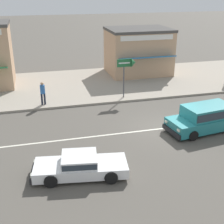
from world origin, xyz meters
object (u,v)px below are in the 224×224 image
Objects in this scene: arrow_signboard at (131,65)px; shopfront_corner_warung at (138,51)px; minivan_teal_2 at (205,117)px; pedestrian_mid_kerb at (43,91)px; sedan_white_0 at (80,165)px.

shopfront_corner_warung reaches higher than arrow_signboard.
minivan_teal_2 is 2.75× the size of pedestrian_mid_kerb.
arrow_signboard is at bearing -113.65° from shopfront_corner_warung.
arrow_signboard is 0.51× the size of shopfront_corner_warung.
arrow_signboard is (5.43, 9.48, 2.14)m from sedan_white_0.
minivan_teal_2 is 13.22m from shopfront_corner_warung.
pedestrian_mid_kerb reaches higher than minivan_teal_2.
shopfront_corner_warung reaches higher than minivan_teal_2.
arrow_signboard reaches higher than minivan_teal_2.
pedestrian_mid_kerb is 0.29× the size of shopfront_corner_warung.
shopfront_corner_warung is (2.89, 6.60, -0.38)m from arrow_signboard.
minivan_teal_2 is 7.28m from arrow_signboard.
minivan_teal_2 is at bearing -35.19° from pedestrian_mid_kerb.
shopfront_corner_warung is at bearing 62.64° from sedan_white_0.
pedestrian_mid_kerb is 11.61m from shopfront_corner_warung.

